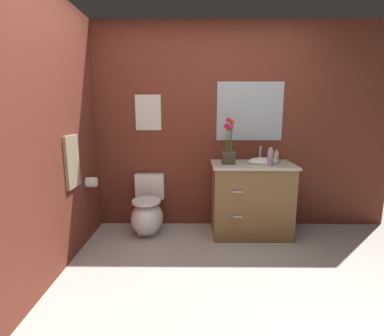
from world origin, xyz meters
TOP-DOWN VIEW (x-y plane):
  - ground_plane at (0.00, 0.00)m, footprint 9.05×9.05m
  - wall_back at (0.20, 1.52)m, footprint 4.22×0.05m
  - wall_left at (-1.38, 0.45)m, footprint 0.05×4.19m
  - toilet at (-0.70, 1.22)m, footprint 0.38×0.59m
  - vanity_cabinet at (0.54, 1.20)m, footprint 0.94×0.56m
  - flower_vase at (0.25, 1.17)m, footprint 0.14×0.14m
  - soap_bottle at (0.81, 1.23)m, footprint 0.05×0.05m
  - lotion_bottle at (0.70, 1.08)m, footprint 0.06×0.06m
  - wall_poster at (-0.70, 1.49)m, footprint 0.31×0.01m
  - wall_mirror at (0.53, 1.49)m, footprint 0.80×0.01m
  - hanging_towel at (-1.34, 0.70)m, footprint 0.03×0.28m
  - toilet_paper_roll at (-1.29, 1.03)m, footprint 0.11×0.11m

SIDE VIEW (x-z plane):
  - ground_plane at x=0.00m, z-range 0.00..0.00m
  - toilet at x=-0.70m, z-range -0.10..0.59m
  - vanity_cabinet at x=0.54m, z-range -0.08..0.96m
  - toilet_paper_roll at x=-1.29m, z-range 0.62..0.74m
  - soap_bottle at x=0.81m, z-range 0.85..1.01m
  - lotion_bottle at x=0.70m, z-range 0.85..1.05m
  - hanging_towel at x=-1.34m, z-range 0.71..1.23m
  - flower_vase at x=0.25m, z-range 0.77..1.30m
  - wall_back at x=0.20m, z-range 0.00..2.50m
  - wall_left at x=-1.38m, z-range 0.00..2.50m
  - wall_poster at x=-0.70m, z-range 1.22..1.65m
  - wall_mirror at x=0.53m, z-range 1.10..1.80m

